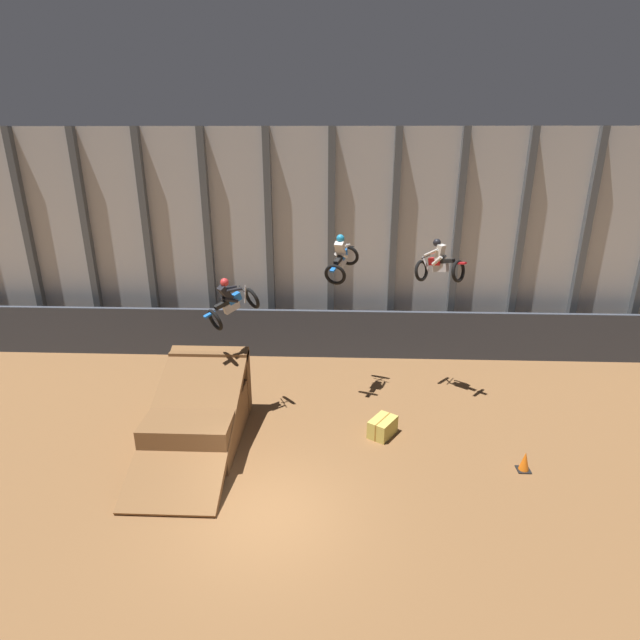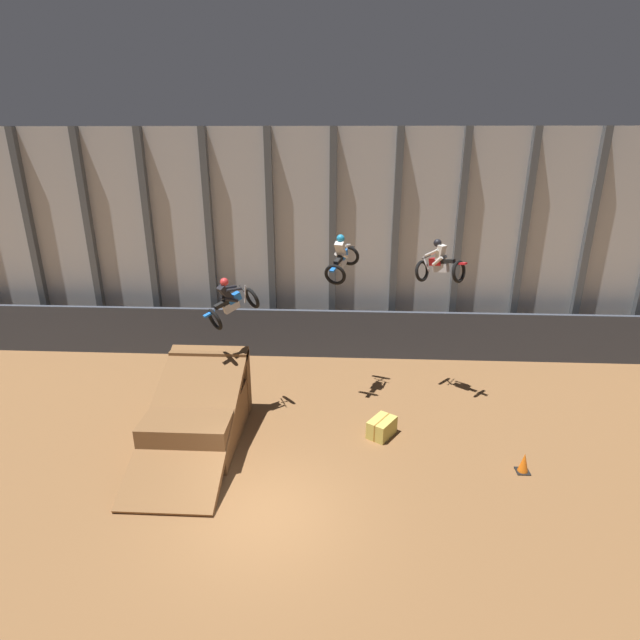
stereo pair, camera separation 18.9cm
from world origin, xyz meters
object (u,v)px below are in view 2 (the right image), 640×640
rider_bike_left_air (231,303)px  hay_bale_trackside (382,427)px  traffic_cone_near_ramp (524,463)px  dirt_ramp (200,412)px  rider_bike_center_air (342,259)px  rider_bike_right_air (440,264)px

rider_bike_left_air → hay_bale_trackside: 6.03m
rider_bike_left_air → traffic_cone_near_ramp: size_ratio=2.98×
dirt_ramp → rider_bike_center_air: bearing=35.7°
rider_bike_left_air → hay_bale_trackside: rider_bike_left_air is taller
rider_bike_center_air → hay_bale_trackside: (1.33, -2.80, -4.61)m
rider_bike_right_air → rider_bike_center_air: bearing=134.1°
traffic_cone_near_ramp → hay_bale_trackside: (-3.77, 1.59, -0.00)m
rider_bike_center_air → traffic_cone_near_ramp: rider_bike_center_air is taller
dirt_ramp → rider_bike_right_air: size_ratio=3.16×
rider_bike_left_air → rider_bike_right_air: rider_bike_right_air is taller
dirt_ramp → rider_bike_left_air: (0.83, 1.40, 3.05)m
rider_bike_left_air → traffic_cone_near_ramp: bearing=30.5°
rider_bike_right_air → traffic_cone_near_ramp: rider_bike_right_air is taller
traffic_cone_near_ramp → hay_bale_trackside: traffic_cone_near_ramp is taller
dirt_ramp → hay_bale_trackside: 5.57m
dirt_ramp → rider_bike_left_air: 3.46m
hay_bale_trackside → rider_bike_left_air: bearing=166.0°
rider_bike_left_air → rider_bike_center_air: 3.89m
rider_bike_left_air → traffic_cone_near_ramp: rider_bike_left_air is taller
rider_bike_center_air → rider_bike_left_air: bearing=-135.4°
rider_bike_center_air → hay_bale_trackside: bearing=-45.6°
dirt_ramp → rider_bike_right_air: (7.44, 3.13, 3.92)m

